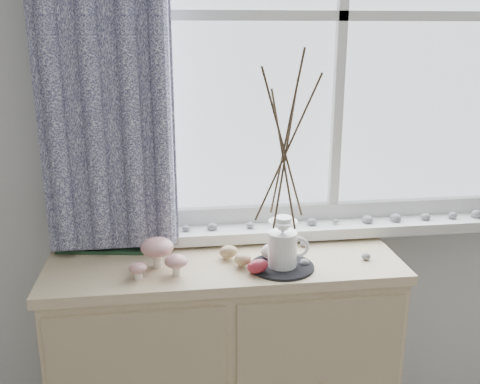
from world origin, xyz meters
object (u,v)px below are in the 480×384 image
(botanical_book, at_px, (100,219))
(twig_pitcher, at_px, (285,145))
(sideboard, at_px, (225,365))
(toadstool_cluster, at_px, (159,253))

(botanical_book, relative_size, twig_pitcher, 0.51)
(sideboard, xyz_separation_m, twig_pitcher, (0.18, -0.10, 0.84))
(sideboard, distance_m, botanical_book, 0.70)
(sideboard, xyz_separation_m, botanical_book, (-0.42, 0.11, 0.55))
(sideboard, bearing_deg, toadstool_cluster, -163.23)
(botanical_book, bearing_deg, twig_pitcher, -9.29)
(sideboard, height_order, toadstool_cluster, toadstool_cluster)
(botanical_book, distance_m, toadstool_cluster, 0.27)
(twig_pitcher, bearing_deg, toadstool_cluster, -168.21)
(sideboard, bearing_deg, botanical_book, 165.72)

